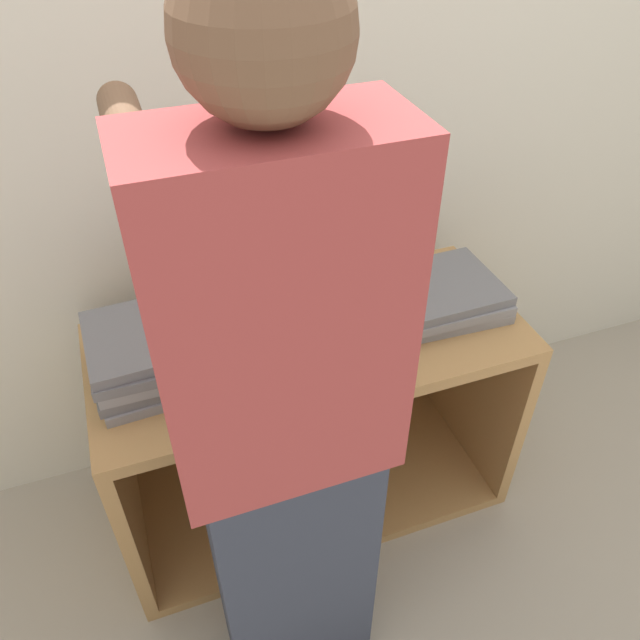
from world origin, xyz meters
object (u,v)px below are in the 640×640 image
laptop_stack_right (437,296)px  person (284,439)px  laptop_open (302,308)px  laptop_stack_left (165,351)px

laptop_stack_right → person: 0.74m
laptop_stack_right → person: (-0.57, -0.44, 0.13)m
laptop_open → laptop_stack_right: laptop_open is taller
laptop_stack_right → laptop_open: bearing=170.5°
laptop_stack_left → laptop_stack_right: laptop_stack_left is taller
laptop_stack_left → person: person is taller
laptop_stack_left → laptop_stack_right: (0.74, 0.00, -0.03)m
laptop_open → laptop_stack_right: bearing=-9.5°
laptop_stack_right → person: person is taller
laptop_stack_left → person: bearing=-68.8°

